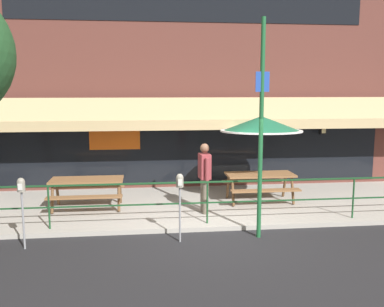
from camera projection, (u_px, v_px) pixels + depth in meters
ground_plane at (209, 232)px, 9.38m from camera, size 120.00×120.00×0.00m
patio_deck at (198, 205)px, 11.34m from camera, size 15.00×4.00×0.10m
restaurant_building at (188, 57)px, 12.92m from camera, size 15.00×1.60×8.18m
patio_railing at (207, 193)px, 9.55m from camera, size 13.84×0.04×0.97m
picnic_table_left at (87, 185)px, 10.75m from camera, size 1.80×1.42×0.76m
picnic_table_centre at (260, 179)px, 11.42m from camera, size 1.80×1.42×0.76m
patio_umbrella_centre at (261, 124)px, 11.19m from camera, size 2.14×2.14×2.38m
pedestrian_walking at (205, 174)px, 10.32m from camera, size 0.28×0.62×1.71m
parking_meter_near at (21, 192)px, 8.20m from camera, size 0.15×0.16×1.42m
parking_meter_far at (180, 187)px, 8.59m from camera, size 0.15×0.16×1.42m
street_sign_pole at (261, 128)px, 8.70m from camera, size 0.28×0.09×4.51m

